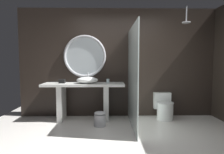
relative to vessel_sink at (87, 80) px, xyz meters
The scene contains 11 objects.
ground_plane 1.94m from the vessel_sink, 64.28° to the right, with size 5.76×5.76×0.00m, color silver.
back_wall_panel 0.91m from the vessel_sink, 25.99° to the left, with size 4.80×0.10×2.60m, color black.
vanity_counter 0.37m from the vessel_sink, 169.98° to the left, with size 1.83×0.55×0.84m.
vessel_sink is the anchor object (origin of this frame).
tumbler_cup 0.47m from the vessel_sink, ahead, with size 0.07×0.07×0.10m, color silver.
tissue_box 0.58m from the vessel_sink, behind, with size 0.13×0.14×0.09m, color black.
round_wall_mirror 0.61m from the vessel_sink, 106.97° to the left, with size 1.01×0.06×1.01m.
shower_glass_panel 1.08m from the vessel_sink, 25.79° to the right, with size 0.02×1.56×2.05m, color silver.
rain_shower_head 2.50m from the vessel_sink, ahead, with size 0.18×0.18×0.35m.
toilet 1.90m from the vessel_sink, ahead, with size 0.40×0.58×0.59m.
waste_bin 0.93m from the vessel_sink, 55.85° to the right, with size 0.24×0.24×0.31m.
Camera 1 is at (-0.26, -2.79, 1.32)m, focal length 30.76 mm.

